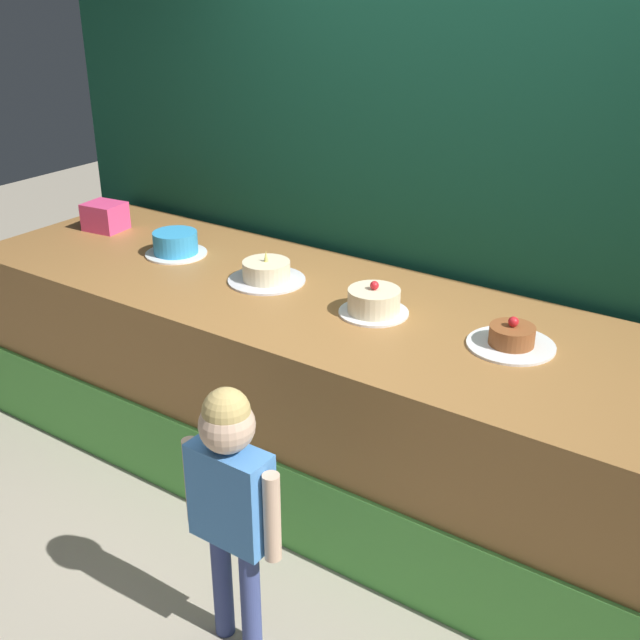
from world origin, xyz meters
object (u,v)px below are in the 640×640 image
object	(u,v)px
cake_far_left	(176,244)
cake_right	(512,338)
child_figure	(230,487)
pink_box	(105,216)
cake_center	(374,302)
cake_left	(266,273)

from	to	relation	value
cake_far_left	cake_right	world-z (taller)	cake_right
cake_far_left	child_figure	bearing A→B (deg)	-40.54
pink_box	cake_far_left	xyz separation A→B (m)	(0.59, -0.07, -0.02)
pink_box	cake_center	size ratio (longest dim) A/B	0.68
pink_box	cake_far_left	bearing A→B (deg)	-6.94
cake_far_left	cake_center	size ratio (longest dim) A/B	1.04
cake_left	cake_center	size ratio (longest dim) A/B	1.22
pink_box	child_figure	bearing A→B (deg)	-31.88
cake_center	cake_right	world-z (taller)	cake_center
cake_center	cake_right	size ratio (longest dim) A/B	0.87
pink_box	cake_far_left	distance (m)	0.60
child_figure	cake_right	distance (m)	1.21
child_figure	cake_far_left	xyz separation A→B (m)	(-1.27, 1.09, 0.27)
cake_left	cake_right	xyz separation A→B (m)	(1.19, 0.01, -0.01)
child_figure	cake_left	size ratio (longest dim) A/B	2.89
cake_left	cake_center	xyz separation A→B (m)	(0.59, -0.03, 0.01)
cake_center	cake_far_left	bearing A→B (deg)	177.47
pink_box	cake_left	world-z (taller)	same
cake_center	cake_left	bearing A→B (deg)	177.10
pink_box	cake_center	xyz separation A→B (m)	(1.78, -0.12, -0.02)
cake_right	pink_box	bearing A→B (deg)	177.89
child_figure	cake_far_left	size ratio (longest dim) A/B	3.37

